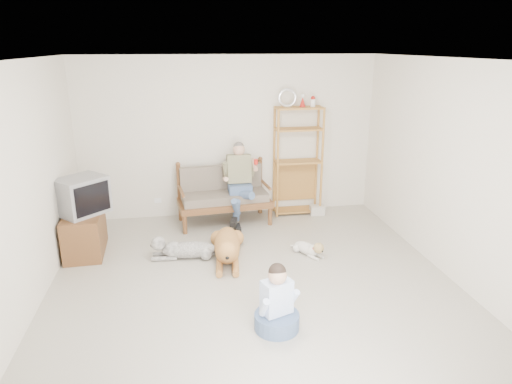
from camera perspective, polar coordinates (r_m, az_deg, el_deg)
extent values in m
plane|color=#BAB2A3|center=(5.67, -0.03, -12.20)|extent=(5.50, 5.50, 0.00)
plane|color=silver|center=(4.90, -0.03, 16.23)|extent=(5.50, 5.50, 0.00)
plane|color=beige|center=(7.77, -3.39, 6.82)|extent=(5.00, 0.00, 5.00)
plane|color=beige|center=(2.69, 10.05, -16.19)|extent=(5.00, 0.00, 5.00)
plane|color=beige|center=(5.34, -27.55, -0.44)|extent=(0.00, 5.50, 5.50)
plane|color=beige|center=(6.05, 24.06, 2.02)|extent=(0.00, 5.50, 5.50)
cube|color=brown|center=(7.57, -3.97, -1.35)|extent=(1.56, 0.85, 0.10)
cube|color=#6F6455|center=(7.53, -3.99, -0.53)|extent=(1.43, 0.74, 0.13)
cube|color=#6F6455|center=(7.69, -4.20, 1.69)|extent=(1.39, 0.26, 0.45)
cylinder|color=brown|center=(7.69, -4.28, 3.25)|extent=(1.40, 0.19, 0.05)
cylinder|color=brown|center=(7.33, -9.16, -3.88)|extent=(0.07, 0.07, 0.30)
cylinder|color=brown|center=(7.79, -9.34, -0.03)|extent=(0.07, 0.07, 0.95)
cylinder|color=brown|center=(7.45, 1.67, -3.26)|extent=(0.07, 0.07, 0.30)
cylinder|color=brown|center=(7.90, 0.85, 0.49)|extent=(0.07, 0.07, 0.95)
cube|color=slate|center=(7.50, -2.03, 0.37)|extent=(0.37, 0.35, 0.19)
cube|color=gray|center=(7.49, -2.15, 2.94)|extent=(0.39, 0.27, 0.49)
sphere|color=tan|center=(7.39, -2.15, 5.31)|extent=(0.19, 0.19, 0.19)
sphere|color=#55504C|center=(7.40, -2.17, 5.62)|extent=(0.18, 0.18, 0.18)
cylinder|color=#B21913|center=(7.29, -0.01, 3.81)|extent=(0.06, 0.06, 0.08)
cube|color=#AA6E35|center=(7.71, 5.44, 10.43)|extent=(0.79, 0.32, 0.03)
torus|color=silver|center=(7.64, 3.94, 11.64)|extent=(0.32, 0.05, 0.32)
cone|color=#B21913|center=(7.71, 5.84, 11.13)|extent=(0.10, 0.10, 0.17)
cylinder|color=#AA6E35|center=(7.65, 2.74, 3.44)|extent=(0.04, 0.04, 1.87)
cylinder|color=#AA6E35|center=(7.93, 2.28, 3.98)|extent=(0.04, 0.04, 1.87)
cylinder|color=#AA6E35|center=(7.84, 8.25, 3.64)|extent=(0.04, 0.04, 1.87)
cylinder|color=#AA6E35|center=(8.12, 7.62, 4.17)|extent=(0.04, 0.04, 1.87)
cube|color=white|center=(8.08, 7.65, -2.25)|extent=(0.25, 0.19, 0.16)
cube|color=brown|center=(6.93, -20.62, -4.82)|extent=(0.54, 0.92, 0.60)
cube|color=brown|center=(6.79, -22.94, -5.59)|extent=(0.04, 0.40, 0.50)
cube|color=brown|center=(7.19, -22.18, -4.21)|extent=(0.04, 0.40, 0.50)
cube|color=gray|center=(6.75, -20.96, -0.41)|extent=(0.79, 0.79, 0.52)
cube|color=black|center=(6.55, -19.77, -0.82)|extent=(0.39, 0.38, 0.41)
cube|color=white|center=(8.00, -12.18, -1.03)|extent=(0.12, 0.02, 0.08)
ellipsoid|color=#A86F3A|center=(6.49, -3.62, -6.53)|extent=(0.47, 1.06, 0.32)
sphere|color=#A86F3A|center=(6.20, -3.61, -7.53)|extent=(0.32, 0.32, 0.32)
sphere|color=#A86F3A|center=(5.91, -3.62, -7.37)|extent=(0.25, 0.25, 0.25)
ellipsoid|color=#A86F3A|center=(5.82, -3.61, -8.08)|extent=(0.13, 0.19, 0.10)
cylinder|color=#A86F3A|center=(7.00, -3.62, -5.51)|extent=(0.15, 0.41, 0.05)
ellipsoid|color=#A86F3A|center=(5.93, -4.49, -7.29)|extent=(0.07, 0.09, 0.13)
ellipsoid|color=#A86F3A|center=(5.93, -2.76, -7.25)|extent=(0.07, 0.09, 0.13)
ellipsoid|color=silver|center=(6.48, -8.31, -7.17)|extent=(0.79, 0.32, 0.23)
sphere|color=silver|center=(6.50, -10.37, -7.08)|extent=(0.23, 0.23, 0.23)
sphere|color=silver|center=(6.48, -12.13, -6.30)|extent=(0.20, 0.20, 0.20)
ellipsoid|color=silver|center=(6.50, -12.91, -6.47)|extent=(0.15, 0.10, 0.08)
cylinder|color=silver|center=(6.50, -4.86, -7.64)|extent=(0.31, 0.12, 0.04)
ellipsoid|color=silver|center=(6.54, -11.88, -6.05)|extent=(0.07, 0.05, 0.10)
ellipsoid|color=silver|center=(6.41, -12.02, -6.55)|extent=(0.07, 0.05, 0.10)
ellipsoid|color=silver|center=(6.58, 6.30, -7.00)|extent=(0.38, 0.45, 0.16)
sphere|color=silver|center=(6.50, 7.11, -7.25)|extent=(0.16, 0.16, 0.16)
sphere|color=#A48752|center=(6.41, 7.83, -6.97)|extent=(0.15, 0.15, 0.15)
ellipsoid|color=#A48752|center=(6.38, 8.28, -7.27)|extent=(0.11, 0.13, 0.06)
cylinder|color=silver|center=(6.73, 4.98, -6.82)|extent=(0.15, 0.13, 0.03)
cone|color=#A48752|center=(6.37, 7.43, -6.69)|extent=(0.04, 0.04, 0.05)
cone|color=#A48752|center=(6.44, 8.06, -6.43)|extent=(0.04, 0.04, 0.05)
torus|color=#B21913|center=(6.43, 7.68, -7.00)|extent=(0.14, 0.14, 0.02)
cylinder|color=slate|center=(4.97, 2.61, -15.83)|extent=(0.47, 0.47, 0.17)
cube|color=white|center=(4.84, 2.60, -12.94)|extent=(0.35, 0.29, 0.37)
sphere|color=tan|center=(4.69, 2.70, -10.36)|extent=(0.19, 0.19, 0.19)
sphere|color=black|center=(4.69, 2.68, -9.95)|extent=(0.18, 0.18, 0.18)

